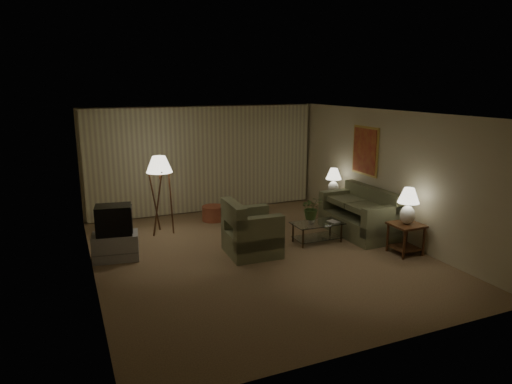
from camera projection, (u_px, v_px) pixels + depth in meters
ground at (258, 255)px, 8.82m from camera, size 7.00×7.00×0.00m
room_shell at (232, 154)px, 9.77m from camera, size 6.04×7.02×2.72m
sofa at (358, 216)px, 9.95m from camera, size 1.83×0.93×0.81m
armchair at (252, 233)px, 8.79m from camera, size 1.08×1.03×0.84m
side_table_near at (406, 233)px, 8.80m from camera, size 0.57×0.57×0.60m
side_table_far at (333, 202)px, 11.13m from camera, size 0.50×0.42×0.60m
table_lamp_near at (408, 203)px, 8.66m from camera, size 0.41×0.41×0.71m
table_lamp_far at (334, 179)px, 10.99m from camera, size 0.37×0.37×0.65m
coffee_table at (317, 229)px, 9.48m from camera, size 1.04×0.57×0.41m
tv_cabinet at (116, 246)px, 8.54m from camera, size 0.98×0.77×0.50m
crt_tv at (114, 220)px, 8.42m from camera, size 0.78×0.65×0.55m
floor_lamp at (161, 194)px, 9.89m from camera, size 0.56×0.56×1.72m
ottoman at (213, 213)px, 11.00m from camera, size 0.68×0.68×0.35m
vase at (311, 220)px, 9.37m from camera, size 0.16×0.16×0.16m
flowers at (312, 205)px, 9.29m from camera, size 0.49×0.44×0.48m
book at (330, 222)px, 9.45m from camera, size 0.22×0.27×0.02m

